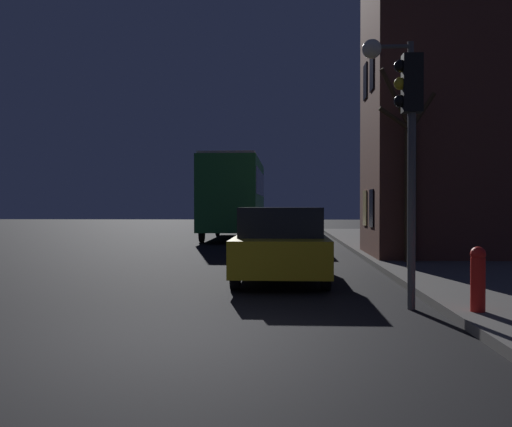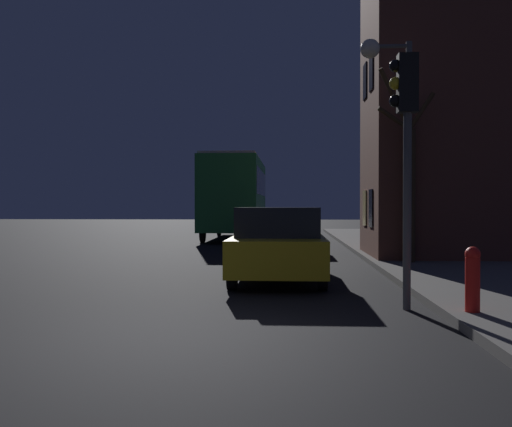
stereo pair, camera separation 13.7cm
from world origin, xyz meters
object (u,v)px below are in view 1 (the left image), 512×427
at_px(bare_tree, 409,184).
at_px(streetlamp, 392,103).
at_px(car_near_lane, 281,243).
at_px(car_mid_lane, 288,228).
at_px(traffic_light, 410,126).
at_px(bus, 234,192).
at_px(fire_hydrant, 478,277).

bearing_deg(bare_tree, streetlamp, -115.30).
bearing_deg(car_near_lane, car_mid_lane, 88.68).
relative_size(streetlamp, car_near_lane, 1.16).
xyz_separation_m(streetlamp, car_near_lane, (-2.59, -1.19, -3.22)).
xyz_separation_m(traffic_light, bus, (-4.40, 18.81, -0.54)).
xyz_separation_m(bare_tree, fire_hydrant, (-0.57, -7.04, -1.57)).
xyz_separation_m(traffic_light, fire_hydrant, (0.75, -0.89, -2.23)).
distance_m(bus, fire_hydrant, 20.43).
xyz_separation_m(streetlamp, car_mid_lane, (-2.40, 7.26, -3.20)).
relative_size(streetlamp, traffic_light, 1.36).
bearing_deg(bus, car_near_lane, -81.22).
height_order(streetlamp, car_mid_lane, streetlamp).
relative_size(traffic_light, car_mid_lane, 1.01).
height_order(car_mid_lane, fire_hydrant, car_mid_lane).
bearing_deg(bus, bare_tree, -65.68).
xyz_separation_m(car_near_lane, fire_hydrant, (2.77, -4.26, -0.18)).
bearing_deg(bus, traffic_light, -76.83).
relative_size(traffic_light, bare_tree, 0.79).
distance_m(bare_tree, car_near_lane, 4.56).
xyz_separation_m(traffic_light, car_mid_lane, (-1.82, 11.82, -2.03)).
height_order(bare_tree, car_near_lane, bare_tree).
xyz_separation_m(car_near_lane, car_mid_lane, (0.19, 8.45, 0.02)).
bearing_deg(car_near_lane, fire_hydrant, -57.02).
distance_m(car_mid_lane, fire_hydrant, 12.97).
distance_m(traffic_light, bus, 19.32).
bearing_deg(traffic_light, bare_tree, 77.88).
relative_size(bus, fire_hydrant, 9.98).
xyz_separation_m(bus, car_mid_lane, (2.58, -6.99, -1.49)).
xyz_separation_m(bare_tree, car_near_lane, (-3.34, -2.78, -1.39)).
bearing_deg(bus, car_mid_lane, -69.75).
bearing_deg(streetlamp, bus, 109.25).
bearing_deg(streetlamp, car_mid_lane, 108.27).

